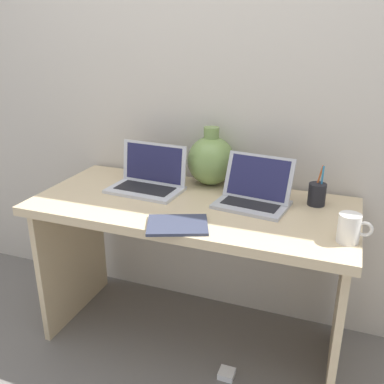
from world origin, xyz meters
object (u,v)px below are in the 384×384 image
Objects in this scene: notebook_stack at (177,225)px; power_brick at (227,374)px; pen_cup at (317,194)px; laptop_left at (149,177)px; green_vase at (211,160)px; laptop_right at (255,192)px; coffee_mug at (350,228)px.

notebook_stack is 3.37× the size of power_brick.
pen_cup is 0.90m from power_brick.
laptop_left is 1.24× the size of green_vase.
laptop_right is 0.41m from notebook_stack.
notebook_stack is (-0.23, -0.33, -0.05)m from laptop_right.
pen_cup reaches higher than coffee_mug.
laptop_right reaches higher than coffee_mug.
laptop_left is 2.91× the size of coffee_mug.
coffee_mug is 0.35m from pen_cup.
power_brick is at bearing -174.83° from coffee_mug.
laptop_right is at bearing -1.14° from laptop_left.
laptop_right is 4.72× the size of power_brick.
laptop_left reaches higher than coffee_mug.
laptop_right is 0.27m from pen_cup.
notebook_stack is 0.76m from power_brick.
laptop_left is at bearing 130.02° from notebook_stack.
notebook_stack is at bearing -163.57° from power_brick.
green_vase is 2.34× the size of coffee_mug.
laptop_left reaches higher than notebook_stack.
notebook_stack is 1.32× the size of pen_cup.
laptop_left is 1.08× the size of laptop_right.
laptop_right reaches higher than pen_cup.
pen_cup is (0.52, -0.10, -0.07)m from green_vase.
coffee_mug is at bearing 5.17° from power_brick.
green_vase is 0.53m from notebook_stack.
laptop_left is 0.31m from green_vase.
laptop_right reaches higher than power_brick.
laptop_right is at bearing 55.41° from notebook_stack.
coffee_mug is 0.68× the size of pen_cup.
coffee_mug is at bearing -32.03° from green_vase.
green_vase reaches higher than notebook_stack.
coffee_mug reaches higher than power_brick.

